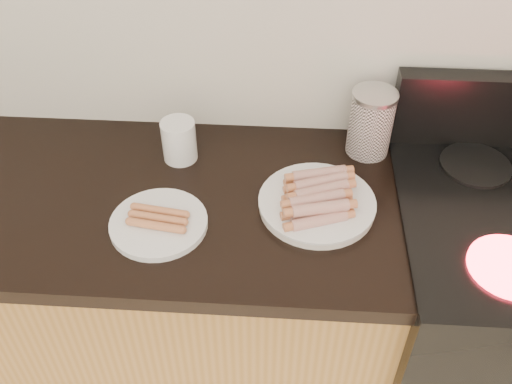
# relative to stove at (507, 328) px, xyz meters

# --- Properties ---
(cabinet_base) EXTENTS (2.20, 0.59, 0.86)m
(cabinet_base) POSITION_rel_stove_xyz_m (-1.48, 0.01, -0.03)
(cabinet_base) COLOR olive
(cabinet_base) RESTS_ON floor
(stove) EXTENTS (0.76, 0.65, 0.91)m
(stove) POSITION_rel_stove_xyz_m (0.00, 0.00, 0.00)
(stove) COLOR black
(stove) RESTS_ON floor
(burner_near_left) EXTENTS (0.18, 0.18, 0.01)m
(burner_near_left) POSITION_rel_stove_xyz_m (-0.17, -0.17, 0.46)
(burner_near_left) COLOR #FF1E2D
(burner_near_left) RESTS_ON stove
(burner_far_left) EXTENTS (0.18, 0.18, 0.01)m
(burner_far_left) POSITION_rel_stove_xyz_m (-0.17, 0.17, 0.46)
(burner_far_left) COLOR black
(burner_far_left) RESTS_ON stove
(main_plate) EXTENTS (0.33, 0.33, 0.02)m
(main_plate) POSITION_rel_stove_xyz_m (-0.58, 0.00, 0.45)
(main_plate) COLOR white
(main_plate) RESTS_ON counter_slab
(side_plate) EXTENTS (0.30, 0.30, 0.02)m
(side_plate) POSITION_rel_stove_xyz_m (-0.95, -0.08, 0.45)
(side_plate) COLOR white
(side_plate) RESTS_ON counter_slab
(hotdog_pile) EXTENTS (0.13, 0.21, 0.05)m
(hotdog_pile) POSITION_rel_stove_xyz_m (-0.58, 0.00, 0.49)
(hotdog_pile) COLOR maroon
(hotdog_pile) RESTS_ON main_plate
(plain_sausages) EXTENTS (0.13, 0.09, 0.02)m
(plain_sausages) POSITION_rel_stove_xyz_m (-0.95, -0.08, 0.47)
(plain_sausages) COLOR #AF6941
(plain_sausages) RESTS_ON side_plate
(canister) EXTENTS (0.12, 0.12, 0.18)m
(canister) POSITION_rel_stove_xyz_m (-0.44, 0.23, 0.53)
(canister) COLOR white
(canister) RESTS_ON counter_slab
(mug) EXTENTS (0.12, 0.12, 0.11)m
(mug) POSITION_rel_stove_xyz_m (-0.94, 0.17, 0.50)
(mug) COLOR white
(mug) RESTS_ON counter_slab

